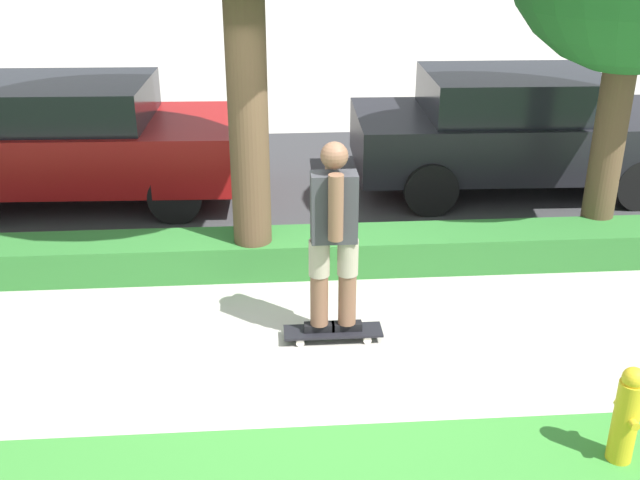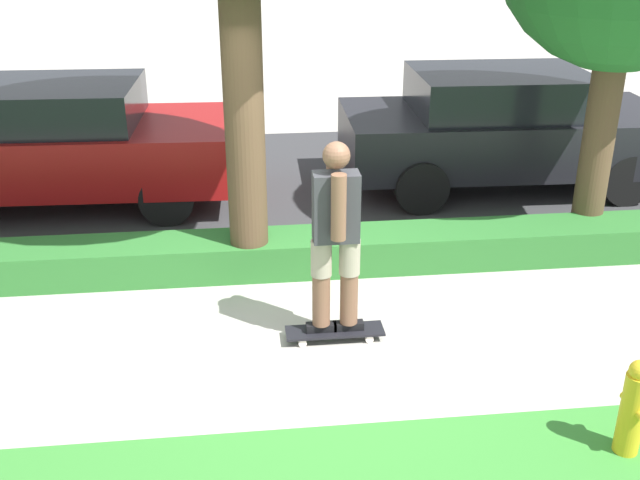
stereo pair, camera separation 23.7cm
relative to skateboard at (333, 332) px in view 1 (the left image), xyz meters
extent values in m
plane|color=#ADA89E|center=(-0.14, -0.19, -0.07)|extent=(60.00, 60.00, 0.00)
cube|color=#38383A|center=(-0.14, 4.01, -0.07)|extent=(16.61, 5.00, 0.01)
cube|color=#2D702D|center=(-0.14, 1.41, 0.11)|extent=(16.61, 0.60, 0.37)
cube|color=black|center=(0.00, 0.00, 0.01)|extent=(0.85, 0.24, 0.02)
cylinder|color=silver|center=(0.29, -0.09, -0.04)|extent=(0.07, 0.04, 0.07)
cylinder|color=silver|center=(0.29, 0.09, -0.04)|extent=(0.07, 0.04, 0.07)
cylinder|color=silver|center=(-0.29, -0.09, -0.04)|extent=(0.07, 0.04, 0.07)
cylinder|color=silver|center=(-0.29, 0.09, -0.04)|extent=(0.07, 0.04, 0.07)
cube|color=black|center=(-0.12, 0.00, 0.05)|extent=(0.26, 0.09, 0.07)
cylinder|color=brown|center=(-0.12, 0.00, 0.48)|extent=(0.15, 0.15, 0.78)
cylinder|color=gray|center=(-0.12, 0.00, 0.71)|extent=(0.17, 0.17, 0.31)
cube|color=black|center=(0.12, 0.00, 0.05)|extent=(0.26, 0.09, 0.07)
cylinder|color=brown|center=(0.12, 0.00, 0.48)|extent=(0.15, 0.15, 0.78)
cylinder|color=gray|center=(0.12, 0.00, 0.71)|extent=(0.17, 0.17, 0.31)
cube|color=#333338|center=(0.00, 0.00, 1.15)|extent=(0.37, 0.20, 0.57)
cylinder|color=brown|center=(0.00, -0.15, 1.21)|extent=(0.12, 0.12, 0.54)
cylinder|color=brown|center=(0.00, 0.15, 1.21)|extent=(0.12, 0.12, 0.54)
sphere|color=brown|center=(0.00, 0.00, 1.58)|extent=(0.22, 0.22, 0.22)
cylinder|color=brown|center=(-0.69, 1.33, 1.59)|extent=(0.38, 0.38, 3.34)
cylinder|color=brown|center=(3.03, 1.74, 1.16)|extent=(0.33, 0.33, 2.47)
cube|color=maroon|center=(-2.90, 3.67, 0.59)|extent=(4.22, 2.05, 0.71)
cube|color=black|center=(-3.03, 3.67, 1.19)|extent=(2.22, 1.75, 0.49)
cylinder|color=black|center=(-1.61, 2.80, 0.24)|extent=(0.63, 0.23, 0.63)
cylinder|color=black|center=(-1.61, 4.55, 0.24)|extent=(0.63, 0.23, 0.63)
cube|color=black|center=(2.72, 3.67, 0.60)|extent=(4.25, 1.99, 0.69)
cube|color=black|center=(2.60, 3.67, 1.20)|extent=(2.23, 1.71, 0.51)
cylinder|color=black|center=(4.02, 2.81, 0.25)|extent=(0.66, 0.23, 0.66)
cylinder|color=black|center=(4.02, 4.53, 0.25)|extent=(0.66, 0.23, 0.66)
cylinder|color=black|center=(1.42, 2.81, 0.25)|extent=(0.66, 0.23, 0.66)
cylinder|color=black|center=(1.42, 4.53, 0.25)|extent=(0.66, 0.23, 0.66)
cylinder|color=gold|center=(1.79, -1.68, 0.23)|extent=(0.17, 0.17, 0.62)
sphere|color=gold|center=(1.79, -1.68, 0.58)|extent=(0.15, 0.15, 0.15)
cylinder|color=gold|center=(1.79, -1.76, 0.30)|extent=(0.06, 0.10, 0.06)
cylinder|color=gold|center=(1.79, -1.59, 0.30)|extent=(0.06, 0.10, 0.06)
camera|label=1|loc=(-0.52, -5.54, 3.33)|focal=42.00mm
camera|label=2|loc=(-0.75, -5.52, 3.33)|focal=42.00mm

